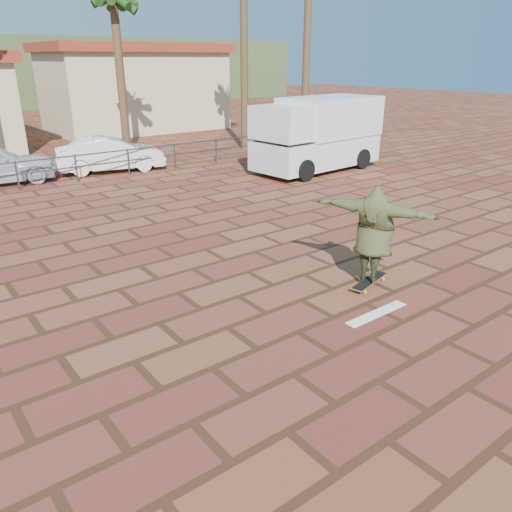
{
  "coord_description": "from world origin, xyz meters",
  "views": [
    {
      "loc": [
        -5.73,
        -6.07,
        4.18
      ],
      "look_at": [
        -0.54,
        0.68,
        0.8
      ],
      "focal_mm": 35.0,
      "sensor_mm": 36.0,
      "label": 1
    }
  ],
  "objects_px": {
    "campervan": "(318,133)",
    "longboard": "(370,281)",
    "car_white": "(111,154)",
    "skateboarder": "(374,235)"
  },
  "relations": [
    {
      "from": "longboard",
      "to": "car_white",
      "type": "height_order",
      "value": "car_white"
    },
    {
      "from": "longboard",
      "to": "skateboarder",
      "type": "bearing_deg",
      "value": 152.14
    },
    {
      "from": "skateboarder",
      "to": "campervan",
      "type": "bearing_deg",
      "value": -58.64
    },
    {
      "from": "skateboarder",
      "to": "longboard",
      "type": "bearing_deg",
      "value": -124.11
    },
    {
      "from": "campervan",
      "to": "skateboarder",
      "type": "bearing_deg",
      "value": -132.96
    },
    {
      "from": "car_white",
      "to": "campervan",
      "type": "bearing_deg",
      "value": -111.5
    },
    {
      "from": "longboard",
      "to": "campervan",
      "type": "height_order",
      "value": "campervan"
    },
    {
      "from": "longboard",
      "to": "campervan",
      "type": "bearing_deg",
      "value": 37.6
    },
    {
      "from": "campervan",
      "to": "longboard",
      "type": "bearing_deg",
      "value": -132.96
    },
    {
      "from": "longboard",
      "to": "car_white",
      "type": "relative_size",
      "value": 0.29
    }
  ]
}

